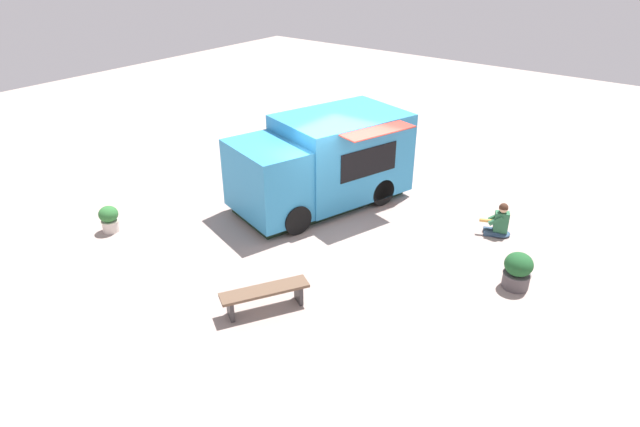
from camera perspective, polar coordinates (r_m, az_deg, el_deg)
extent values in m
plane|color=gray|center=(13.92, 2.42, -1.03)|extent=(40.00, 40.00, 0.00)
cube|color=#328FC7|center=(14.84, 2.24, 6.31)|extent=(3.15, 3.81, 2.16)
cube|color=#328FC7|center=(13.71, -5.58, 3.52)|extent=(2.52, 1.99, 1.80)
cube|color=#21192F|center=(13.29, -8.19, 4.05)|extent=(1.77, 0.56, 0.68)
cube|color=black|center=(13.96, 5.16, 5.39)|extent=(0.55, 1.73, 0.76)
cube|color=red|center=(13.44, 6.13, 8.60)|extent=(1.15, 2.06, 0.03)
cube|color=black|center=(14.93, 0.02, 1.51)|extent=(3.05, 4.79, 0.21)
cylinder|color=black|center=(14.92, -6.86, 2.44)|extent=(0.43, 0.78, 0.75)
cylinder|color=black|center=(13.31, -2.48, -0.63)|extent=(0.43, 0.78, 0.75)
cylinder|color=black|center=(16.27, 1.60, 4.83)|extent=(0.43, 0.78, 0.75)
cylinder|color=black|center=(14.81, 6.43, 2.28)|extent=(0.43, 0.78, 0.75)
ellipsoid|color=#304964|center=(14.07, 18.27, -1.95)|extent=(0.66, 0.62, 0.10)
cube|color=#304964|center=(14.13, 17.44, -1.65)|extent=(0.37, 0.25, 0.11)
cube|color=#304964|center=(13.96, 17.48, -2.04)|extent=(0.37, 0.25, 0.11)
cube|color=#2D6643|center=(13.93, 18.45, -0.84)|extent=(0.39, 0.34, 0.52)
sphere|color=#DCA480|center=(13.77, 18.67, 0.49)|extent=(0.22, 0.22, 0.22)
sphere|color=#43281C|center=(13.76, 18.69, 0.59)|extent=(0.22, 0.22, 0.22)
cube|color=#2D6643|center=(13.97, 17.90, -0.34)|extent=(0.35, 0.23, 0.27)
cube|color=#2D6643|center=(13.79, 17.95, -0.72)|extent=(0.35, 0.23, 0.27)
cylinder|color=#E7A34E|center=(13.90, 17.18, -0.73)|extent=(0.40, 0.24, 0.09)
cube|color=#729E3C|center=(13.89, 17.19, -0.67)|extent=(0.33, 0.18, 0.02)
cylinder|color=beige|center=(14.46, -21.08, -1.19)|extent=(0.39, 0.39, 0.30)
torus|color=beige|center=(14.40, -21.17, -0.73)|extent=(0.42, 0.42, 0.04)
ellipsoid|color=#306F34|center=(14.32, -21.30, -0.06)|extent=(0.47, 0.47, 0.40)
sphere|color=red|center=(14.39, -21.63, 0.55)|extent=(0.05, 0.05, 0.05)
sphere|color=red|center=(14.25, -20.59, 0.17)|extent=(0.06, 0.06, 0.06)
sphere|color=red|center=(14.20, -21.93, -0.06)|extent=(0.05, 0.05, 0.05)
cylinder|color=#544C4F|center=(12.15, 19.82, -6.57)|extent=(0.55, 0.55, 0.33)
torus|color=#574F53|center=(12.07, 19.93, -5.97)|extent=(0.57, 0.57, 0.04)
ellipsoid|color=#1F5529|center=(11.95, 20.11, -5.03)|extent=(0.58, 0.58, 0.50)
sphere|color=red|center=(11.77, 19.58, -4.59)|extent=(0.06, 0.06, 0.06)
sphere|color=red|center=(11.72, 20.25, -5.47)|extent=(0.09, 0.09, 0.09)
sphere|color=red|center=(11.95, 21.29, -4.95)|extent=(0.07, 0.07, 0.07)
sphere|color=#DE333B|center=(11.87, 21.09, -4.64)|extent=(0.07, 0.07, 0.07)
cube|color=brown|center=(10.70, -5.82, -8.00)|extent=(1.23, 1.70, 0.06)
cube|color=#353234|center=(11.01, -2.26, -8.28)|extent=(0.33, 0.24, 0.43)
cube|color=#353234|center=(10.72, -9.38, -9.80)|extent=(0.33, 0.24, 0.43)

